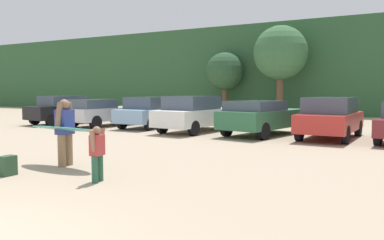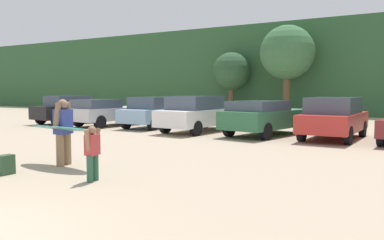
% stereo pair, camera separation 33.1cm
% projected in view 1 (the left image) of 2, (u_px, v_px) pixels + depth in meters
% --- Properties ---
extents(hillside_ridge, '(108.00, 12.00, 7.42)m').
position_uv_depth(hillside_ridge, '(341.00, 70.00, 34.76)').
color(hillside_ridge, '#2D5633').
rests_on(hillside_ridge, ground_plane).
extents(tree_center_right, '(3.11, 3.11, 5.07)m').
position_uv_depth(tree_center_right, '(225.00, 72.00, 32.37)').
color(tree_center_right, brown).
rests_on(tree_center_right, ground_plane).
extents(tree_left, '(4.04, 4.04, 6.78)m').
position_uv_depth(tree_left, '(280.00, 53.00, 29.38)').
color(tree_left, brown).
rests_on(tree_left, ground_plane).
extents(parked_car_black, '(2.42, 4.24, 1.62)m').
position_uv_depth(parked_car_black, '(63.00, 109.00, 22.65)').
color(parked_car_black, black).
rests_on(parked_car_black, ground_plane).
extents(parked_car_silver, '(2.36, 4.68, 1.46)m').
position_uv_depth(parked_car_silver, '(103.00, 112.00, 21.17)').
color(parked_car_silver, silver).
rests_on(parked_car_silver, ground_plane).
extents(parked_car_sky_blue, '(1.92, 4.12, 1.59)m').
position_uv_depth(parked_car_sky_blue, '(151.00, 112.00, 20.28)').
color(parked_car_sky_blue, '#84ADD1').
rests_on(parked_car_sky_blue, ground_plane).
extents(parked_car_white, '(2.36, 4.97, 1.67)m').
position_uv_depth(parked_car_white, '(196.00, 114.00, 18.25)').
color(parked_car_white, white).
rests_on(parked_car_white, ground_plane).
extents(parked_car_forest_green, '(2.78, 4.80, 1.49)m').
position_uv_depth(parked_car_forest_green, '(262.00, 116.00, 16.83)').
color(parked_car_forest_green, '#2D6642').
rests_on(parked_car_forest_green, ground_plane).
extents(parked_car_red, '(2.06, 4.47, 1.65)m').
position_uv_depth(parked_car_red, '(330.00, 117.00, 15.62)').
color(parked_car_red, '#B72D28').
rests_on(parked_car_red, ground_plane).
extents(person_adult, '(0.38, 0.73, 1.70)m').
position_uv_depth(person_adult, '(65.00, 128.00, 9.92)').
color(person_adult, '#8C6B4C').
rests_on(person_adult, ground_plane).
extents(person_child, '(0.26, 0.54, 1.17)m').
position_uv_depth(person_child, '(97.00, 151.00, 8.18)').
color(person_child, '#26593F').
rests_on(person_child, ground_plane).
extents(surfboard_teal, '(2.41, 0.78, 0.21)m').
position_uv_depth(surfboard_teal, '(65.00, 129.00, 9.77)').
color(surfboard_teal, teal).
extents(backpack_dropped, '(0.24, 0.34, 0.45)m').
position_uv_depth(backpack_dropped, '(8.00, 166.00, 8.83)').
color(backpack_dropped, '#2D4C33').
rests_on(backpack_dropped, ground_plane).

